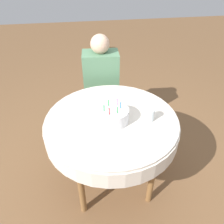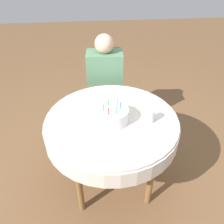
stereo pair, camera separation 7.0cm
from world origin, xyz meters
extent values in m
plane|color=brown|center=(0.00, 0.00, 0.00)|extent=(12.00, 12.00, 0.00)
cylinder|color=silver|center=(0.00, 0.00, 0.73)|extent=(1.03, 1.03, 0.02)
cylinder|color=silver|center=(0.00, 0.00, 0.65)|extent=(1.05, 1.05, 0.13)
cylinder|color=brown|center=(-0.28, -0.28, 0.36)|extent=(0.05, 0.05, 0.72)
cylinder|color=brown|center=(0.28, -0.28, 0.36)|extent=(0.05, 0.05, 0.72)
cylinder|color=brown|center=(-0.28, 0.28, 0.36)|extent=(0.05, 0.05, 0.72)
cylinder|color=brown|center=(0.28, 0.28, 0.36)|extent=(0.05, 0.05, 0.72)
cube|color=brown|center=(0.01, 0.77, 0.44)|extent=(0.40, 0.40, 0.04)
cube|color=brown|center=(0.02, 0.94, 0.71)|extent=(0.33, 0.06, 0.50)
cylinder|color=brown|center=(-0.16, 0.62, 0.21)|extent=(0.04, 0.04, 0.43)
cylinder|color=brown|center=(0.16, 0.60, 0.21)|extent=(0.04, 0.04, 0.43)
cylinder|color=brown|center=(-0.13, 0.94, 0.21)|extent=(0.04, 0.04, 0.43)
cylinder|color=brown|center=(0.18, 0.91, 0.21)|extent=(0.04, 0.04, 0.43)
cylinder|color=#DBB293|center=(-0.09, 0.60, 0.23)|extent=(0.09, 0.09, 0.46)
cylinder|color=#DBB293|center=(0.09, 0.59, 0.23)|extent=(0.09, 0.09, 0.46)
cube|color=#568460|center=(0.01, 0.77, 0.72)|extent=(0.38, 0.27, 0.51)
sphere|color=#DBB293|center=(0.01, 0.77, 1.06)|extent=(0.19, 0.19, 0.19)
cylinder|color=white|center=(0.00, -0.03, 0.79)|extent=(0.25, 0.25, 0.11)
cylinder|color=blue|center=(0.06, -0.03, 0.87)|extent=(0.01, 0.01, 0.05)
cylinder|color=#D166B2|center=(0.04, 0.02, 0.87)|extent=(0.01, 0.01, 0.05)
cylinder|color=green|center=(-0.02, 0.02, 0.87)|extent=(0.01, 0.01, 0.05)
cylinder|color=green|center=(-0.06, -0.04, 0.87)|extent=(0.01, 0.01, 0.05)
cylinder|color=red|center=(-0.03, -0.09, 0.87)|extent=(0.01, 0.01, 0.05)
cylinder|color=green|center=(0.03, -0.09, 0.87)|extent=(0.01, 0.01, 0.05)
cylinder|color=silver|center=(0.28, -0.07, 0.79)|extent=(0.07, 0.07, 0.10)
camera|label=1|loc=(-0.21, -1.32, 1.78)|focal=35.00mm
camera|label=2|loc=(-0.14, -1.33, 1.78)|focal=35.00mm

